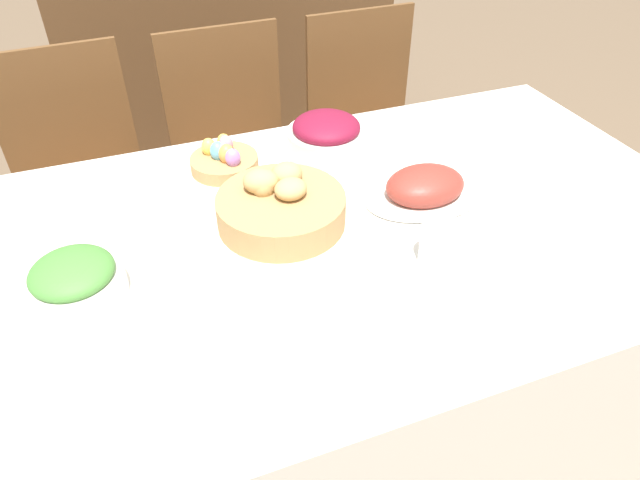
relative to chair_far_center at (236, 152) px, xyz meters
name	(u,v)px	position (x,y,z in m)	size (l,w,h in m)	color
ground_plane	(319,427)	(0.00, -0.84, -0.49)	(12.00, 12.00, 0.00)	brown
dining_table	(319,344)	(0.00, -0.84, -0.12)	(1.84, 1.01, 0.74)	silver
chair_far_center	(236,152)	(0.00, 0.00, 0.00)	(0.43, 0.43, 0.90)	brown
chair_far_left	(82,180)	(-0.52, 0.00, 0.00)	(0.44, 0.44, 0.90)	brown
chair_far_right	(371,128)	(0.53, 0.00, 0.00)	(0.43, 0.43, 0.90)	brown
sideboard	(230,58)	(0.22, 1.04, -0.06)	(1.59, 0.44, 0.87)	brown
bread_basket	(280,206)	(-0.07, -0.78, 0.29)	(0.29, 0.29, 0.12)	#AD8451
egg_basket	(224,159)	(-0.13, -0.51, 0.28)	(0.17, 0.17, 0.08)	#AD8451
ham_platter	(425,188)	(0.28, -0.81, 0.28)	(0.30, 0.21, 0.08)	silver
green_salad_bowl	(75,281)	(-0.50, -0.87, 0.29)	(0.18, 0.18, 0.09)	silver
beet_salad_bowl	(326,136)	(0.14, -0.53, 0.30)	(0.21, 0.21, 0.11)	silver
dinner_plate	(367,332)	(-0.03, -1.16, 0.26)	(0.24, 0.24, 0.01)	silver
fork	(289,356)	(-0.17, -1.16, 0.25)	(0.02, 0.19, 0.00)	silver
knife	(439,312)	(0.12, -1.16, 0.25)	(0.02, 0.19, 0.00)	silver
spoon	(453,308)	(0.15, -1.16, 0.25)	(0.02, 0.19, 0.00)	silver
drinking_cup	(438,243)	(0.19, -1.02, 0.30)	(0.07, 0.07, 0.10)	silver
butter_dish	(197,290)	(-0.29, -0.95, 0.27)	(0.13, 0.08, 0.03)	silver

